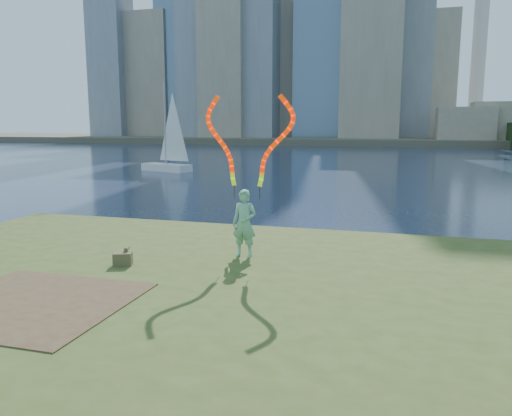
% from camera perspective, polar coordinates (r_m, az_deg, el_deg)
% --- Properties ---
extents(ground, '(320.00, 320.00, 0.00)m').
position_cam_1_polar(ground, '(11.21, -4.18, -10.25)').
color(ground, '#18243D').
rests_on(ground, ground).
extents(grassy_knoll, '(20.00, 18.00, 0.80)m').
position_cam_1_polar(grassy_knoll, '(9.11, -9.32, -12.85)').
color(grassy_knoll, '#39491A').
rests_on(grassy_knoll, ground).
extents(dirt_patch, '(3.20, 3.00, 0.02)m').
position_cam_1_polar(dirt_patch, '(9.39, -24.28, -9.85)').
color(dirt_patch, '#47331E').
rests_on(dirt_patch, grassy_knoll).
extents(far_shore, '(320.00, 40.00, 1.20)m').
position_cam_1_polar(far_shore, '(104.99, 14.14, 7.56)').
color(far_shore, '#4F4A3A').
rests_on(far_shore, ground).
extents(woman_with_ribbons, '(2.01, 0.40, 3.94)m').
position_cam_1_polar(woman_with_ribbons, '(11.21, -1.25, 1.54)').
color(woman_with_ribbons, '#147F3D').
rests_on(woman_with_ribbons, grassy_knoll).
extents(canvas_bag, '(0.45, 0.51, 0.37)m').
position_cam_1_polar(canvas_bag, '(11.12, -14.95, -5.56)').
color(canvas_bag, '#424726').
rests_on(canvas_bag, grassy_knoll).
extents(sailboat, '(4.70, 2.87, 7.18)m').
position_cam_1_polar(sailboat, '(41.11, -10.01, 5.87)').
color(sailboat, white).
rests_on(sailboat, ground).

